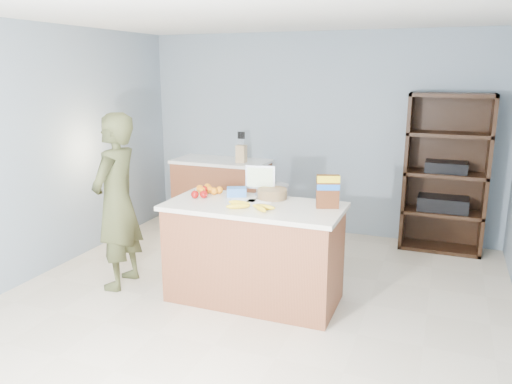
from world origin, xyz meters
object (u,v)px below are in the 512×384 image
(shelving_unit, at_px, (445,176))
(person, at_px, (117,202))
(cereal_box, at_px, (328,189))
(tv, at_px, (260,178))
(counter_peninsula, at_px, (254,256))

(shelving_unit, distance_m, person, 3.63)
(shelving_unit, relative_size, cereal_box, 6.27)
(person, bearing_deg, shelving_unit, 122.36)
(shelving_unit, height_order, tv, shelving_unit)
(shelving_unit, relative_size, tv, 6.38)
(shelving_unit, bearing_deg, counter_peninsula, -127.11)
(shelving_unit, xyz_separation_m, tv, (-1.62, -1.71, 0.19))
(counter_peninsula, bearing_deg, person, -172.71)
(counter_peninsula, bearing_deg, cereal_box, 10.42)
(person, distance_m, cereal_box, 1.98)
(counter_peninsula, relative_size, tv, 5.53)
(shelving_unit, distance_m, cereal_box, 2.15)
(person, xyz_separation_m, cereal_box, (1.95, 0.28, 0.23))
(counter_peninsula, bearing_deg, tv, 101.06)
(person, distance_m, tv, 1.37)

